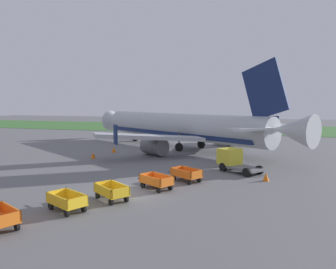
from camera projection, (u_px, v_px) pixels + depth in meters
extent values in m
plane|color=slate|center=(127.00, 192.00, 23.62)|extent=(220.00, 220.00, 0.00)
cube|color=#3D7033|center=(224.00, 129.00, 79.23)|extent=(220.00, 28.00, 0.06)
cylinder|color=#B2B7BC|center=(178.00, 126.00, 46.02)|extent=(27.55, 18.77, 3.70)
cube|color=navy|center=(178.00, 133.00, 46.12)|extent=(24.89, 17.05, 0.56)
cone|color=#B2B7BC|center=(115.00, 121.00, 58.23)|extent=(4.62, 4.76, 3.63)
cone|color=#B2B7BC|center=(292.00, 130.00, 33.27)|extent=(5.67, 5.34, 3.52)
cube|color=#B2B7BC|center=(151.00, 137.00, 37.48)|extent=(11.98, 9.85, 1.35)
cube|color=navy|center=(115.00, 134.00, 31.12)|extent=(0.82, 1.00, 1.90)
cylinder|color=slate|center=(154.00, 146.00, 39.56)|extent=(3.83, 3.46, 2.10)
cube|color=#B2B7BC|center=(237.00, 129.00, 48.58)|extent=(4.68, 13.25, 1.35)
cube|color=navy|center=(275.00, 122.00, 50.86)|extent=(1.12, 0.38, 1.90)
cylinder|color=slate|center=(224.00, 138.00, 48.59)|extent=(3.83, 3.46, 2.10)
cube|color=navy|center=(265.00, 90.00, 35.32)|extent=(5.29, 3.42, 6.88)
cube|color=#B2B7BC|center=(249.00, 129.00, 33.47)|extent=(5.12, 4.75, 0.24)
cube|color=#B2B7BC|center=(280.00, 126.00, 37.72)|extent=(2.95, 5.48, 0.24)
cylinder|color=#4C4C51|center=(135.00, 132.00, 53.95)|extent=(0.20, 0.20, 2.04)
cylinder|color=black|center=(135.00, 138.00, 54.05)|extent=(1.17, 0.96, 1.10)
cylinder|color=#4C4C51|center=(179.00, 140.00, 42.86)|extent=(0.20, 0.20, 2.04)
cylinder|color=black|center=(179.00, 147.00, 42.97)|extent=(1.17, 0.96, 1.10)
cylinder|color=#4C4C51|center=(201.00, 137.00, 45.79)|extent=(0.20, 0.20, 2.04)
cylinder|color=black|center=(201.00, 144.00, 45.89)|extent=(1.17, 0.96, 1.10)
cube|color=orange|center=(11.00, 211.00, 17.11)|extent=(2.29, 1.18, 0.55)
cube|color=orange|center=(7.00, 220.00, 15.83)|extent=(0.70, 1.30, 0.55)
cylinder|color=black|center=(3.00, 217.00, 17.74)|extent=(0.47, 0.34, 0.44)
cylinder|color=black|center=(17.00, 226.00, 16.47)|extent=(0.47, 0.34, 0.44)
cube|color=gold|center=(67.00, 203.00, 19.41)|extent=(2.86, 2.36, 0.08)
cube|color=gold|center=(57.00, 200.00, 18.91)|extent=(2.29, 1.19, 0.55)
cube|color=gold|center=(76.00, 196.00, 19.86)|extent=(2.29, 1.19, 0.55)
cube|color=gold|center=(57.00, 194.00, 20.19)|extent=(0.70, 1.30, 0.55)
cube|color=gold|center=(78.00, 202.00, 18.57)|extent=(0.70, 1.30, 0.55)
cylinder|color=#2D2D33|center=(52.00, 198.00, 20.63)|extent=(0.93, 0.51, 0.08)
cylinder|color=black|center=(51.00, 206.00, 19.67)|extent=(0.47, 0.34, 0.44)
cylinder|color=black|center=(67.00, 202.00, 20.48)|extent=(0.47, 0.34, 0.44)
cylinder|color=black|center=(67.00, 213.00, 18.40)|extent=(0.47, 0.34, 0.44)
cylinder|color=black|center=(84.00, 209.00, 19.22)|extent=(0.47, 0.34, 0.44)
cube|color=gold|center=(112.00, 193.00, 21.53)|extent=(2.85, 2.57, 0.08)
cube|color=gold|center=(103.00, 190.00, 21.09)|extent=(2.11, 1.50, 0.55)
cube|color=gold|center=(120.00, 187.00, 21.90)|extent=(2.11, 1.50, 0.55)
cube|color=gold|center=(103.00, 185.00, 22.43)|extent=(0.88, 1.21, 0.55)
cube|color=gold|center=(121.00, 193.00, 20.57)|extent=(0.88, 1.21, 0.55)
cylinder|color=#2D2D33|center=(99.00, 188.00, 22.93)|extent=(0.87, 0.63, 0.08)
cylinder|color=black|center=(98.00, 195.00, 21.94)|extent=(0.45, 0.38, 0.44)
cylinder|color=black|center=(112.00, 192.00, 22.63)|extent=(0.45, 0.38, 0.44)
cylinder|color=black|center=(111.00, 202.00, 20.48)|extent=(0.45, 0.38, 0.44)
cylinder|color=black|center=(126.00, 199.00, 21.17)|extent=(0.45, 0.38, 0.44)
cube|color=orange|center=(156.00, 183.00, 24.27)|extent=(2.86, 2.48, 0.08)
cube|color=orange|center=(150.00, 180.00, 23.80)|extent=(2.20, 1.36, 0.55)
cube|color=orange|center=(163.00, 177.00, 24.68)|extent=(2.20, 1.36, 0.55)
cube|color=orange|center=(146.00, 176.00, 25.12)|extent=(0.80, 1.26, 0.55)
cube|color=orange|center=(167.00, 182.00, 23.36)|extent=(0.80, 1.26, 0.55)
cylinder|color=#2D2D33|center=(142.00, 179.00, 25.59)|extent=(0.90, 0.58, 0.08)
cylinder|color=black|center=(143.00, 185.00, 24.61)|extent=(0.46, 0.36, 0.44)
cylinder|color=black|center=(154.00, 183.00, 25.36)|extent=(0.46, 0.36, 0.44)
cylinder|color=black|center=(159.00, 190.00, 23.23)|extent=(0.46, 0.36, 0.44)
cylinder|color=black|center=(170.00, 187.00, 23.99)|extent=(0.46, 0.36, 0.44)
cube|color=orange|center=(186.00, 176.00, 26.62)|extent=(2.86, 2.52, 0.08)
cube|color=orange|center=(181.00, 173.00, 26.16)|extent=(2.16, 1.43, 0.55)
cube|color=orange|center=(192.00, 171.00, 27.01)|extent=(2.16, 1.43, 0.55)
cube|color=orange|center=(177.00, 170.00, 27.49)|extent=(0.84, 1.24, 0.55)
cube|color=orange|center=(197.00, 174.00, 25.68)|extent=(0.84, 1.24, 0.55)
cylinder|color=#2D2D33|center=(172.00, 173.00, 27.98)|extent=(0.89, 0.60, 0.08)
cylinder|color=black|center=(174.00, 178.00, 26.99)|extent=(0.46, 0.37, 0.44)
cylinder|color=black|center=(183.00, 176.00, 27.72)|extent=(0.46, 0.37, 0.44)
cylinder|color=black|center=(189.00, 182.00, 25.58)|extent=(0.46, 0.37, 0.44)
cylinder|color=black|center=(199.00, 180.00, 26.30)|extent=(0.46, 0.37, 0.44)
cube|color=slate|center=(245.00, 168.00, 29.49)|extent=(3.62, 3.40, 0.20)
cube|color=yellow|center=(230.00, 156.00, 31.00)|extent=(2.51, 2.54, 1.50)
cube|color=#19232D|center=(224.00, 154.00, 31.63)|extent=(1.05, 1.33, 0.67)
cylinder|color=black|center=(223.00, 167.00, 30.61)|extent=(0.82, 0.73, 0.80)
cylinder|color=black|center=(235.00, 165.00, 31.60)|extent=(0.82, 0.73, 0.80)
cylinder|color=black|center=(247.00, 172.00, 28.28)|extent=(0.82, 0.73, 0.80)
cylinder|color=black|center=(259.00, 170.00, 29.28)|extent=(0.82, 0.73, 0.80)
cone|color=orange|center=(114.00, 150.00, 42.02)|extent=(0.56, 0.56, 0.74)
cone|color=orange|center=(266.00, 177.00, 26.79)|extent=(0.53, 0.53, 0.70)
cone|color=orange|center=(93.00, 155.00, 37.52)|extent=(0.57, 0.57, 0.75)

